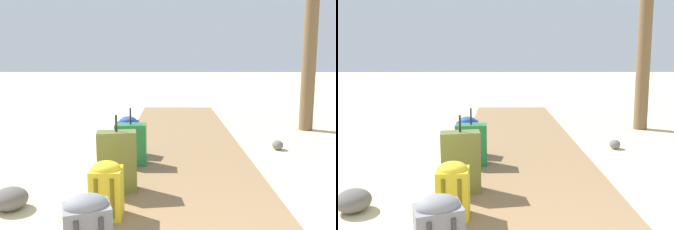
% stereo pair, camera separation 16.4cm
% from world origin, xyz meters
% --- Properties ---
extents(ground_plane, '(60.00, 60.00, 0.00)m').
position_xyz_m(ground_plane, '(0.00, 3.62, 0.00)').
color(ground_plane, beige).
extents(boardwalk, '(1.91, 9.04, 0.08)m').
position_xyz_m(boardwalk, '(0.00, 4.52, 0.04)').
color(boardwalk, olive).
rests_on(boardwalk, ground).
extents(suitcase_green, '(0.42, 0.25, 0.77)m').
position_xyz_m(suitcase_green, '(-0.72, 3.76, 0.36)').
color(suitcase_green, '#237538').
rests_on(suitcase_green, boardwalk).
extents(backpack_blue, '(0.31, 0.30, 0.57)m').
position_xyz_m(backpack_blue, '(-0.81, 4.24, 0.38)').
color(backpack_blue, '#2847B7').
rests_on(backpack_blue, boardwalk).
extents(suitcase_olive, '(0.44, 0.27, 0.84)m').
position_xyz_m(suitcase_olive, '(-0.75, 2.82, 0.41)').
color(suitcase_olive, olive).
rests_on(suitcase_olive, boardwalk).
extents(backpack_grey, '(0.39, 0.35, 0.49)m').
position_xyz_m(backpack_grey, '(-0.76, 1.56, 0.34)').
color(backpack_grey, slate).
rests_on(backpack_grey, boardwalk).
extents(backpack_yellow, '(0.28, 0.27, 0.52)m').
position_xyz_m(backpack_yellow, '(-0.75, 2.22, 0.36)').
color(backpack_yellow, gold).
rests_on(backpack_yellow, boardwalk).
extents(rock_left_mid, '(0.49, 0.50, 0.22)m').
position_xyz_m(rock_left_mid, '(-1.79, 2.53, 0.11)').
color(rock_left_mid, '#5B5651').
rests_on(rock_left_mid, ground).
extents(rock_right_far, '(0.21, 0.24, 0.16)m').
position_xyz_m(rock_right_far, '(1.59, 4.81, 0.08)').
color(rock_right_far, slate).
rests_on(rock_right_far, ground).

